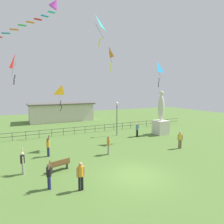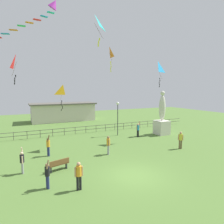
{
  "view_description": "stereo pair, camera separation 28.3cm",
  "coord_description": "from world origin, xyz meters",
  "px_view_note": "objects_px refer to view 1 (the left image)",
  "views": [
    {
      "loc": [
        -7.06,
        -10.55,
        5.85
      ],
      "look_at": [
        0.91,
        5.5,
        3.78
      ],
      "focal_mm": 30.78,
      "sensor_mm": 36.0,
      "label": 1
    },
    {
      "loc": [
        -6.81,
        -10.67,
        5.85
      ],
      "look_at": [
        0.91,
        5.5,
        3.78
      ],
      "focal_mm": 30.78,
      "sensor_mm": 36.0,
      "label": 2
    }
  ],
  "objects_px": {
    "person_1": "(180,139)",
    "kite_1": "(95,24)",
    "lamppost": "(117,111)",
    "kite_2": "(16,62)",
    "streamer_kite": "(45,9)",
    "person_2": "(108,144)",
    "statue_monument": "(161,121)",
    "person_4": "(137,129)",
    "person_3": "(23,161)",
    "park_bench": "(60,165)",
    "person_6": "(49,174)",
    "kite_3": "(157,68)",
    "person_0": "(81,174)",
    "kite_5": "(109,53)",
    "person_5": "(48,146)",
    "kite_4": "(62,91)"
  },
  "relations": [
    {
      "from": "person_6",
      "to": "streamer_kite",
      "type": "xyz_separation_m",
      "value": [
        0.51,
        2.42,
        10.15
      ]
    },
    {
      "from": "kite_3",
      "to": "person_5",
      "type": "bearing_deg",
      "value": -176.79
    },
    {
      "from": "park_bench",
      "to": "person_0",
      "type": "relative_size",
      "value": 0.91
    },
    {
      "from": "person_6",
      "to": "kite_3",
      "type": "height_order",
      "value": "kite_3"
    },
    {
      "from": "park_bench",
      "to": "streamer_kite",
      "type": "distance_m",
      "value": 10.62
    },
    {
      "from": "kite_1",
      "to": "streamer_kite",
      "type": "distance_m",
      "value": 3.51
    },
    {
      "from": "kite_5",
      "to": "person_5",
      "type": "bearing_deg",
      "value": -170.37
    },
    {
      "from": "lamppost",
      "to": "person_6",
      "type": "xyz_separation_m",
      "value": [
        -9.9,
        -10.15,
        -2.25
      ]
    },
    {
      "from": "kite_1",
      "to": "lamppost",
      "type": "bearing_deg",
      "value": 52.56
    },
    {
      "from": "person_1",
      "to": "streamer_kite",
      "type": "bearing_deg",
      "value": -179.88
    },
    {
      "from": "person_1",
      "to": "kite_2",
      "type": "height_order",
      "value": "kite_2"
    },
    {
      "from": "lamppost",
      "to": "person_1",
      "type": "bearing_deg",
      "value": -68.14
    },
    {
      "from": "person_3",
      "to": "kite_1",
      "type": "distance_m",
      "value": 11.12
    },
    {
      "from": "lamppost",
      "to": "kite_5",
      "type": "bearing_deg",
      "value": -129.68
    },
    {
      "from": "lamppost",
      "to": "kite_2",
      "type": "xyz_separation_m",
      "value": [
        -11.28,
        -2.34,
        5.09
      ]
    },
    {
      "from": "person_0",
      "to": "kite_1",
      "type": "relative_size",
      "value": 0.75
    },
    {
      "from": "park_bench",
      "to": "person_5",
      "type": "height_order",
      "value": "person_5"
    },
    {
      "from": "person_3",
      "to": "person_2",
      "type": "bearing_deg",
      "value": 8.46
    },
    {
      "from": "lamppost",
      "to": "park_bench",
      "type": "relative_size",
      "value": 2.79
    },
    {
      "from": "lamppost",
      "to": "kite_5",
      "type": "height_order",
      "value": "kite_5"
    },
    {
      "from": "person_4",
      "to": "person_6",
      "type": "bearing_deg",
      "value": -144.74
    },
    {
      "from": "kite_2",
      "to": "streamer_kite",
      "type": "distance_m",
      "value": 6.37
    },
    {
      "from": "person_4",
      "to": "kite_1",
      "type": "relative_size",
      "value": 0.88
    },
    {
      "from": "lamppost",
      "to": "kite_4",
      "type": "xyz_separation_m",
      "value": [
        -6.22,
        2.91,
        2.51
      ]
    },
    {
      "from": "person_1",
      "to": "statue_monument",
      "type": "bearing_deg",
      "value": 67.03
    },
    {
      "from": "person_5",
      "to": "kite_5",
      "type": "height_order",
      "value": "kite_5"
    },
    {
      "from": "person_1",
      "to": "person_5",
      "type": "relative_size",
      "value": 0.89
    },
    {
      "from": "person_1",
      "to": "kite_1",
      "type": "relative_size",
      "value": 0.76
    },
    {
      "from": "lamppost",
      "to": "kite_2",
      "type": "bearing_deg",
      "value": -168.3
    },
    {
      "from": "person_1",
      "to": "kite_5",
      "type": "relative_size",
      "value": 0.68
    },
    {
      "from": "statue_monument",
      "to": "park_bench",
      "type": "xyz_separation_m",
      "value": [
        -14.35,
        -5.87,
        -1.36
      ]
    },
    {
      "from": "person_1",
      "to": "kite_4",
      "type": "distance_m",
      "value": 14.88
    },
    {
      "from": "person_2",
      "to": "person_4",
      "type": "height_order",
      "value": "person_4"
    },
    {
      "from": "lamppost",
      "to": "kite_4",
      "type": "bearing_deg",
      "value": 154.94
    },
    {
      "from": "statue_monument",
      "to": "person_4",
      "type": "bearing_deg",
      "value": 177.71
    },
    {
      "from": "person_0",
      "to": "kite_2",
      "type": "height_order",
      "value": "kite_2"
    },
    {
      "from": "person_0",
      "to": "streamer_kite",
      "type": "relative_size",
      "value": 0.25
    },
    {
      "from": "person_5",
      "to": "streamer_kite",
      "type": "relative_size",
      "value": 0.29
    },
    {
      "from": "kite_4",
      "to": "kite_1",
      "type": "bearing_deg",
      "value": -88.32
    },
    {
      "from": "person_2",
      "to": "kite_1",
      "type": "distance_m",
      "value": 9.99
    },
    {
      "from": "kite_1",
      "to": "person_0",
      "type": "bearing_deg",
      "value": -124.65
    },
    {
      "from": "kite_4",
      "to": "kite_5",
      "type": "relative_size",
      "value": 1.23
    },
    {
      "from": "person_2",
      "to": "person_6",
      "type": "xyz_separation_m",
      "value": [
        -5.78,
        -3.99,
        -0.06
      ]
    },
    {
      "from": "kite_1",
      "to": "kite_4",
      "type": "height_order",
      "value": "kite_1"
    },
    {
      "from": "person_3",
      "to": "kite_3",
      "type": "height_order",
      "value": "kite_3"
    },
    {
      "from": "person_5",
      "to": "kite_4",
      "type": "height_order",
      "value": "kite_4"
    },
    {
      "from": "kite_2",
      "to": "kite_3",
      "type": "height_order",
      "value": "kite_3"
    },
    {
      "from": "person_2",
      "to": "kite_4",
      "type": "relative_size",
      "value": 0.54
    },
    {
      "from": "park_bench",
      "to": "person_0",
      "type": "height_order",
      "value": "person_0"
    },
    {
      "from": "person_4",
      "to": "statue_monument",
      "type": "bearing_deg",
      "value": -2.29
    }
  ]
}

